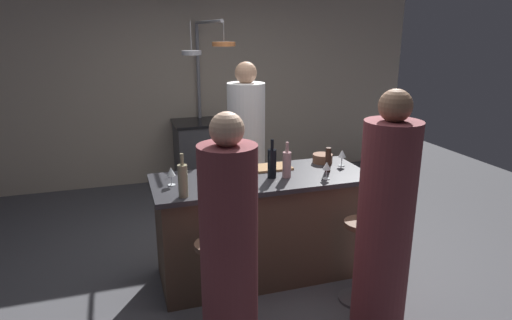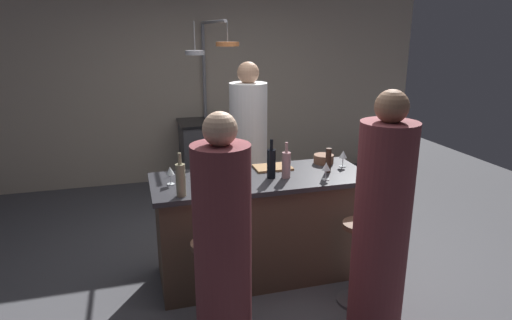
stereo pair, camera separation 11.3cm
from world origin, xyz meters
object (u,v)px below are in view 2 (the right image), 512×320
(wine_bottle_white, at_px, (181,179))
(mixing_bowl_wooden, at_px, (324,159))
(guest_left, at_px, (223,256))
(bar_stool_left, at_px, (211,282))
(wine_glass_near_right_guest, at_px, (170,172))
(wine_bottle_dark, at_px, (271,163))
(pepper_mill, at_px, (328,160))
(wine_glass_by_chef, at_px, (326,167))
(wine_bottle_rose, at_px, (286,164))
(bar_stool_right, at_px, (357,259))
(wine_glass_near_left_guest, at_px, (343,155))
(wine_bottle_green, at_px, (215,177))
(mixing_bowl_ceramic, at_px, (221,180))
(cutting_board, at_px, (273,167))
(guest_right, at_px, (381,231))
(stove_range, at_px, (210,153))
(chef, at_px, (249,157))

(wine_bottle_white, distance_m, mixing_bowl_wooden, 1.43)
(guest_left, bearing_deg, bar_stool_left, 93.26)
(wine_glass_near_right_guest, bearing_deg, wine_bottle_dark, -4.37)
(pepper_mill, distance_m, wine_glass_by_chef, 0.20)
(bar_stool_left, distance_m, wine_bottle_white, 0.76)
(guest_left, bearing_deg, wine_bottle_rose, 51.24)
(bar_stool_right, xyz_separation_m, wine_glass_near_left_guest, (0.18, 0.69, 0.63))
(wine_bottle_green, bearing_deg, wine_glass_by_chef, 1.74)
(pepper_mill, bearing_deg, wine_bottle_white, -170.20)
(mixing_bowl_ceramic, bearing_deg, wine_bottle_green, -115.99)
(bar_stool_left, distance_m, mixing_bowl_ceramic, 0.79)
(wine_glass_near_left_guest, bearing_deg, wine_glass_by_chef, -135.84)
(pepper_mill, height_order, wine_bottle_rose, wine_bottle_rose)
(cutting_board, relative_size, wine_bottle_white, 0.98)
(wine_glass_near_left_guest, bearing_deg, guest_right, -103.27)
(guest_left, height_order, cutting_board, guest_left)
(wine_bottle_dark, distance_m, wine_glass_near_right_guest, 0.81)
(wine_bottle_rose, relative_size, wine_bottle_white, 0.92)
(stove_range, height_order, wine_bottle_white, wine_bottle_white)
(wine_bottle_white, height_order, wine_glass_near_right_guest, wine_bottle_white)
(stove_range, height_order, wine_bottle_rose, wine_bottle_rose)
(mixing_bowl_wooden, bearing_deg, pepper_mill, -106.38)
(cutting_board, distance_m, wine_bottle_dark, 0.28)
(pepper_mill, relative_size, wine_glass_near_left_guest, 1.44)
(bar_stool_right, xyz_separation_m, wine_glass_near_right_guest, (-1.33, 0.63, 0.63))
(wine_glass_by_chef, bearing_deg, wine_glass_near_left_guest, 44.16)
(wine_bottle_green, height_order, wine_bottle_dark, wine_bottle_dark)
(wine_bottle_rose, bearing_deg, chef, 94.09)
(wine_bottle_dark, distance_m, mixing_bowl_wooden, 0.65)
(wine_bottle_white, bearing_deg, wine_bottle_dark, 15.53)
(wine_bottle_green, bearing_deg, wine_bottle_rose, 14.86)
(chef, height_order, wine_glass_by_chef, chef)
(bar_stool_right, distance_m, pepper_mill, 0.85)
(wine_bottle_green, relative_size, wine_glass_near_left_guest, 2.07)
(wine_bottle_dark, height_order, wine_glass_near_right_guest, wine_bottle_dark)
(pepper_mill, bearing_deg, wine_bottle_green, -168.67)
(cutting_board, height_order, wine_glass_near_left_guest, wine_glass_near_left_guest)
(guest_left, xyz_separation_m, wine_glass_by_chef, (1.01, 0.76, 0.24))
(chef, relative_size, bar_stool_right, 2.61)
(cutting_board, xyz_separation_m, wine_bottle_green, (-0.59, -0.43, 0.11))
(guest_right, bearing_deg, guest_left, 178.45)
(wine_bottle_rose, xyz_separation_m, wine_bottle_white, (-0.88, -0.18, 0.01))
(chef, distance_m, wine_bottle_rose, 0.96)
(guest_left, distance_m, bar_stool_right, 1.24)
(wine_bottle_green, bearing_deg, mixing_bowl_wooden, 22.81)
(bar_stool_left, bearing_deg, chef, 65.48)
(guest_left, xyz_separation_m, wine_bottle_white, (-0.16, 0.72, 0.27))
(cutting_board, relative_size, pepper_mill, 1.52)
(stove_range, bearing_deg, cutting_board, -85.90)
(wine_glass_near_left_guest, height_order, wine_glass_by_chef, same)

